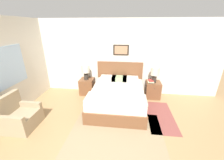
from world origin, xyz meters
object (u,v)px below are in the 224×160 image
object	(u,v)px
table_lamp_near_window	(86,70)
table_lamp_by_door	(155,73)
nightstand_near_window	(87,86)
nightstand_by_door	(153,90)
armchair	(20,117)
bed	(118,96)

from	to	relation	value
table_lamp_near_window	table_lamp_by_door	distance (m)	2.36
nightstand_near_window	nightstand_by_door	bearing A→B (deg)	0.00
armchair	table_lamp_near_window	bearing A→B (deg)	149.42
armchair	nightstand_by_door	world-z (taller)	armchair
bed	nightstand_by_door	bearing A→B (deg)	31.49
table_lamp_by_door	nightstand_by_door	bearing A→B (deg)	85.99
nightstand_by_door	table_lamp_by_door	bearing A→B (deg)	-94.01
table_lamp_near_window	nightstand_by_door	bearing A→B (deg)	0.71
armchair	nightstand_by_door	distance (m)	4.00
armchair	table_lamp_near_window	xyz separation A→B (m)	(1.12, 1.93, 0.63)
bed	armchair	world-z (taller)	bed
bed	nightstand_near_window	distance (m)	1.38
nightstand_by_door	table_lamp_near_window	size ratio (longest dim) A/B	1.07
armchair	nightstand_near_window	xyz separation A→B (m)	(1.13, 1.96, 0.00)
armchair	nightstand_by_door	xyz separation A→B (m)	(3.48, 1.96, 0.00)
bed	nightstand_near_window	xyz separation A→B (m)	(-1.18, 0.72, -0.04)
table_lamp_by_door	nightstand_near_window	bearing A→B (deg)	179.29
armchair	table_lamp_by_door	world-z (taller)	table_lamp_by_door
nightstand_near_window	nightstand_by_door	size ratio (longest dim) A/B	1.00
armchair	table_lamp_near_window	world-z (taller)	table_lamp_near_window
table_lamp_near_window	armchair	bearing A→B (deg)	-120.16
table_lamp_near_window	table_lamp_by_door	size ratio (longest dim) A/B	1.00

